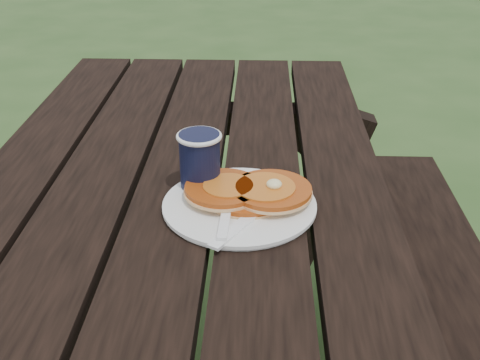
{
  "coord_description": "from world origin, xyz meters",
  "views": [
    {
      "loc": [
        0.15,
        -0.79,
        1.26
      ],
      "look_at": [
        0.12,
        0.08,
        0.8
      ],
      "focal_mm": 45.0,
      "sensor_mm": 36.0,
      "label": 1
    }
  ],
  "objects": [
    {
      "name": "plate",
      "position": [
        0.11,
        0.07,
        0.76
      ],
      "size": [
        0.32,
        0.32,
        0.01
      ],
      "primitive_type": "cylinder",
      "rotation": [
        0.0,
        0.0,
        0.36
      ],
      "color": "white",
      "rests_on": "picnic_table"
    },
    {
      "name": "knife",
      "position": [
        0.13,
        0.01,
        0.76
      ],
      "size": [
        0.11,
        0.16,
        0.0
      ],
      "primitive_type": "cube",
      "rotation": [
        0.0,
        0.0,
        -0.54
      ],
      "color": "white",
      "rests_on": "plate"
    },
    {
      "name": "fork",
      "position": [
        0.09,
        0.0,
        0.77
      ],
      "size": [
        0.04,
        0.16,
        0.01
      ],
      "primitive_type": null,
      "rotation": [
        0.0,
        0.0,
        -0.04
      ],
      "color": "white",
      "rests_on": "plate"
    },
    {
      "name": "coffee_cup",
      "position": [
        0.05,
        0.13,
        0.81
      ],
      "size": [
        0.08,
        0.08,
        0.11
      ],
      "rotation": [
        0.0,
        0.0,
        -0.12
      ],
      "color": "black",
      "rests_on": "picnic_table"
    },
    {
      "name": "pancake_stack",
      "position": [
        0.13,
        0.08,
        0.77
      ],
      "size": [
        0.21,
        0.13,
        0.04
      ],
      "rotation": [
        0.0,
        0.0,
        0.24
      ],
      "color": "#B34A14",
      "rests_on": "plate"
    }
  ]
}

